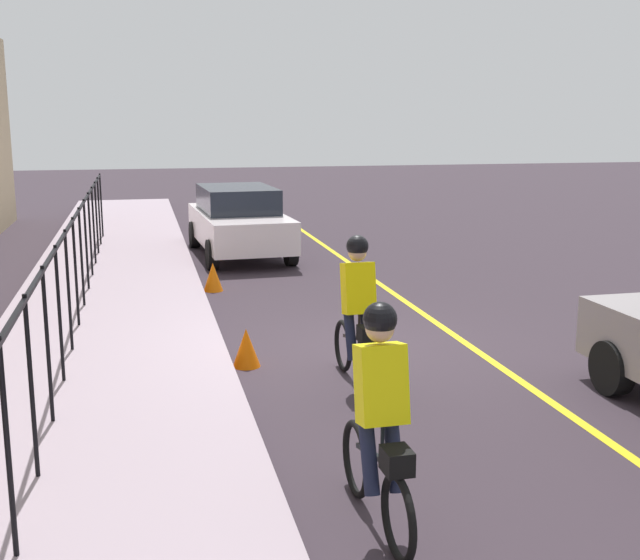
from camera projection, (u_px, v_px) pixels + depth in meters
The scene contains 9 objects.
ground_plane at pixel (357, 350), 11.11m from camera, with size 80.00×80.00×0.00m, color #332931.
lane_line_centre at pixel (465, 342), 11.46m from camera, with size 36.00×0.12×0.01m, color yellow.
sidewalk at pixel (103, 361), 10.37m from camera, with size 40.00×3.20×0.15m, color #9F8C99.
iron_fence at pixel (71, 257), 10.99m from camera, with size 19.51×0.04×1.60m.
cyclist_lead at pixel (358, 312), 9.44m from camera, with size 1.71×0.37×1.83m.
cyclist_follow at pixel (380, 420), 6.10m from camera, with size 1.71×0.37×1.83m.
parked_sedan_rear at pixel (239, 220), 18.41m from camera, with size 4.49×2.11×1.58m.
traffic_cone_near at pixel (213, 277), 14.78m from camera, with size 0.36×0.36×0.53m, color orange.
traffic_cone_far at pixel (246, 348), 10.32m from camera, with size 0.36×0.36×0.50m, color #EE5F04.
Camera 1 is at (-10.32, 2.85, 3.18)m, focal length 45.06 mm.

